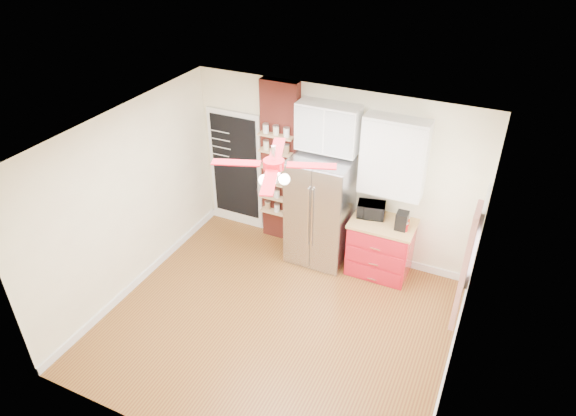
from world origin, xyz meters
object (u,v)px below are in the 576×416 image
at_px(fridge, 320,211).
at_px(coffee_maker, 402,221).
at_px(toaster_oven, 371,210).
at_px(ceiling_fan, 274,165).
at_px(red_cabinet, 380,247).
at_px(pantry_jar_oats, 273,163).
at_px(canister_left, 405,227).

xyz_separation_m(fridge, coffee_maker, (1.24, 0.01, 0.16)).
relative_size(fridge, toaster_oven, 4.38).
bearing_deg(ceiling_fan, coffee_maker, 54.09).
xyz_separation_m(red_cabinet, coffee_maker, (0.27, -0.04, 0.58)).
xyz_separation_m(fridge, toaster_oven, (0.75, 0.14, 0.14)).
bearing_deg(red_cabinet, fridge, -177.05).
bearing_deg(red_cabinet, pantry_jar_oats, 176.82).
bearing_deg(ceiling_fan, red_cabinet, 61.29).
distance_m(fridge, toaster_oven, 0.77).
bearing_deg(coffee_maker, toaster_oven, 163.67).
bearing_deg(canister_left, red_cabinet, 166.69).
distance_m(ceiling_fan, toaster_oven, 2.37).
xyz_separation_m(ceiling_fan, toaster_oven, (0.70, 1.77, -1.41)).
bearing_deg(toaster_oven, coffee_maker, -26.27).
height_order(fridge, red_cabinet, fridge).
relative_size(fridge, ceiling_fan, 1.25).
height_order(fridge, coffee_maker, fridge).
height_order(coffee_maker, canister_left, coffee_maker).
xyz_separation_m(ceiling_fan, coffee_maker, (1.19, 1.64, -1.39)).
xyz_separation_m(fridge, pantry_jar_oats, (-0.85, 0.15, 0.56)).
height_order(toaster_oven, canister_left, toaster_oven).
relative_size(toaster_oven, canister_left, 3.22).
bearing_deg(canister_left, pantry_jar_oats, 175.26).
bearing_deg(pantry_jar_oats, toaster_oven, -0.57).
xyz_separation_m(ceiling_fan, canister_left, (1.25, 1.60, -1.46)).
height_order(toaster_oven, pantry_jar_oats, pantry_jar_oats).
height_order(coffee_maker, pantry_jar_oats, pantry_jar_oats).
bearing_deg(red_cabinet, coffee_maker, -8.34).
height_order(red_cabinet, ceiling_fan, ceiling_fan).
relative_size(fridge, pantry_jar_oats, 14.78).
distance_m(red_cabinet, canister_left, 0.61).
distance_m(ceiling_fan, coffee_maker, 2.46).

